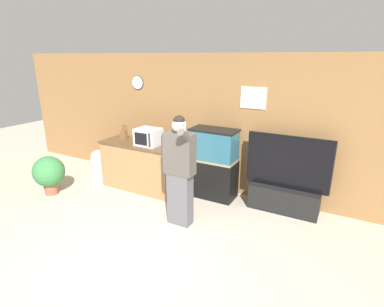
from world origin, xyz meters
name	(u,v)px	position (x,y,z in m)	size (l,w,h in m)	color
ground_plane	(117,266)	(0.00, 0.00, 0.00)	(18.00, 18.00, 0.00)	#B2A893
wall_back_paneled	(211,124)	(0.00, 2.77, 1.30)	(10.00, 0.08, 2.60)	olive
counter_island	(141,165)	(-1.19, 2.08, 0.47)	(1.59, 0.65, 0.94)	olive
microwave	(148,137)	(-0.95, 2.04, 1.10)	(0.44, 0.37, 0.32)	silver
knife_block	(124,134)	(-1.63, 2.13, 1.06)	(0.13, 0.09, 0.31)	brown
aquarium_on_stand	(213,164)	(0.23, 2.41, 0.65)	(0.85, 0.46, 1.31)	black
tv_on_stand	(285,190)	(1.53, 2.48, 0.39)	(1.38, 0.40, 1.33)	black
person_standing	(179,170)	(0.17, 1.28, 0.91)	(0.55, 0.41, 1.74)	#515156
potted_plant	(49,172)	(-2.55, 1.01, 0.44)	(0.58, 0.58, 0.75)	brown
trash_bin	(99,164)	(-2.27, 2.00, 0.33)	(0.34, 0.34, 0.65)	#B7B7BC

